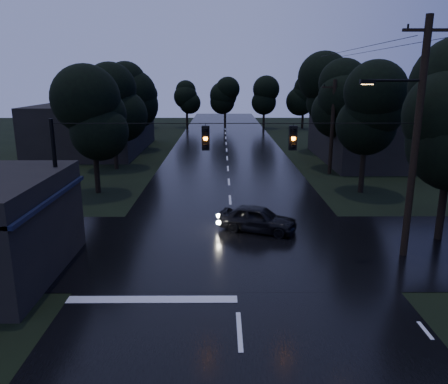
{
  "coord_description": "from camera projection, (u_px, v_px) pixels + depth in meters",
  "views": [
    {
      "loc": [
        -0.54,
        -6.94,
        7.6
      ],
      "look_at": [
        -0.43,
        13.01,
        2.37
      ],
      "focal_mm": 35.0,
      "sensor_mm": 36.0,
      "label": 1
    }
  ],
  "objects": [
    {
      "name": "main_road",
      "position": [
        228.0,
        169.0,
        37.66
      ],
      "size": [
        12.0,
        120.0,
        0.02
      ],
      "primitive_type": "cube",
      "color": "black",
      "rests_on": "ground"
    },
    {
      "name": "cross_street",
      "position": [
        233.0,
        247.0,
        20.25
      ],
      "size": [
        60.0,
        9.0,
        0.02
      ],
      "primitive_type": "cube",
      "color": "black",
      "rests_on": "ground"
    },
    {
      "name": "building_far_right",
      "position": [
        376.0,
        137.0,
        41.05
      ],
      "size": [
        10.0,
        14.0,
        4.4
      ],
      "primitive_type": "cube",
      "color": "black",
      "rests_on": "ground"
    },
    {
      "name": "building_far_left",
      "position": [
        96.0,
        127.0,
        46.63
      ],
      "size": [
        10.0,
        16.0,
        5.0
      ],
      "primitive_type": "cube",
      "color": "black",
      "rests_on": "ground"
    },
    {
      "name": "utility_pole_main",
      "position": [
        414.0,
        136.0,
        17.99
      ],
      "size": [
        3.5,
        0.3,
        10.0
      ],
      "color": "black",
      "rests_on": "ground"
    },
    {
      "name": "utility_pole_far",
      "position": [
        332.0,
        126.0,
        34.79
      ],
      "size": [
        2.0,
        0.3,
        7.5
      ],
      "color": "black",
      "rests_on": "ground"
    },
    {
      "name": "anchor_pole_left",
      "position": [
        58.0,
        190.0,
        18.48
      ],
      "size": [
        0.18,
        0.18,
        6.0
      ],
      "primitive_type": "cylinder",
      "color": "black",
      "rests_on": "ground"
    },
    {
      "name": "span_signals",
      "position": [
        248.0,
        137.0,
        17.95
      ],
      "size": [
        15.0,
        0.37,
        1.12
      ],
      "color": "black",
      "rests_on": "ground"
    },
    {
      "name": "tree_left_a",
      "position": [
        93.0,
        115.0,
        28.55
      ],
      "size": [
        3.92,
        3.92,
        8.26
      ],
      "color": "black",
      "rests_on": "ground"
    },
    {
      "name": "tree_left_b",
      "position": [
        113.0,
        103.0,
        36.19
      ],
      "size": [
        4.2,
        4.2,
        8.85
      ],
      "color": "black",
      "rests_on": "ground"
    },
    {
      "name": "tree_left_c",
      "position": [
        130.0,
        94.0,
        45.76
      ],
      "size": [
        4.48,
        4.48,
        9.44
      ],
      "color": "black",
      "rests_on": "ground"
    },
    {
      "name": "tree_right_a",
      "position": [
        367.0,
        109.0,
        28.55
      ],
      "size": [
        4.2,
        4.2,
        8.85
      ],
      "color": "black",
      "rests_on": "ground"
    },
    {
      "name": "tree_right_b",
      "position": [
        344.0,
        98.0,
        36.19
      ],
      "size": [
        4.48,
        4.48,
        9.44
      ],
      "color": "black",
      "rests_on": "ground"
    },
    {
      "name": "tree_right_c",
      "position": [
        324.0,
        90.0,
        45.78
      ],
      "size": [
        4.76,
        4.76,
        10.03
      ],
      "color": "black",
      "rests_on": "ground"
    },
    {
      "name": "car",
      "position": [
        258.0,
        219.0,
        22.16
      ],
      "size": [
        4.25,
        2.9,
        1.34
      ],
      "primitive_type": "imported",
      "rotation": [
        0.0,
        0.0,
        1.2
      ],
      "color": "black",
      "rests_on": "ground"
    }
  ]
}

